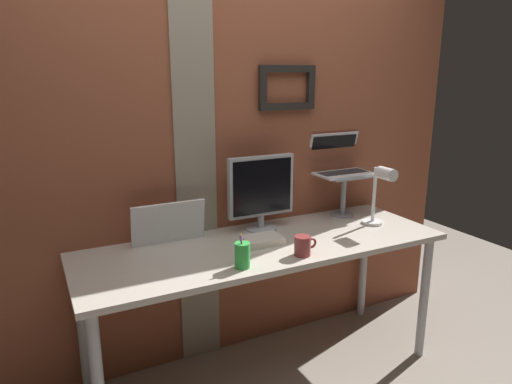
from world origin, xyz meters
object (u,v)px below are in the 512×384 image
laptop (338,161)px  coffee_mug (303,246)px  whiteboard_panel (169,223)px  monitor (261,190)px  pen_cup (242,255)px  desk_lamp (381,190)px

laptop → coffee_mug: (-0.57, -0.51, -0.28)m
whiteboard_panel → monitor: bearing=-2.3°
pen_cup → coffee_mug: 0.32m
monitor → whiteboard_panel: bearing=177.7°
pen_cup → coffee_mug: pen_cup is taller
coffee_mug → whiteboard_panel: bearing=139.3°
whiteboard_panel → pen_cup: whiteboard_panel is taller
laptop → whiteboard_panel: bearing=-177.3°
whiteboard_panel → pen_cup: (0.20, -0.45, -0.05)m
monitor → coffee_mug: monitor is taller
monitor → desk_lamp: 0.68m
laptop → pen_cup: laptop is taller
monitor → coffee_mug: size_ratio=3.50×
pen_cup → laptop: bearing=29.7°
whiteboard_panel → laptop: bearing=2.7°
laptop → monitor: bearing=-172.7°
monitor → laptop: (0.57, 0.07, 0.10)m
pen_cup → whiteboard_panel: bearing=114.3°
laptop → whiteboard_panel: laptop is taller
monitor → coffee_mug: 0.47m
monitor → desk_lamp: monitor is taller
laptop → pen_cup: bearing=-150.3°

